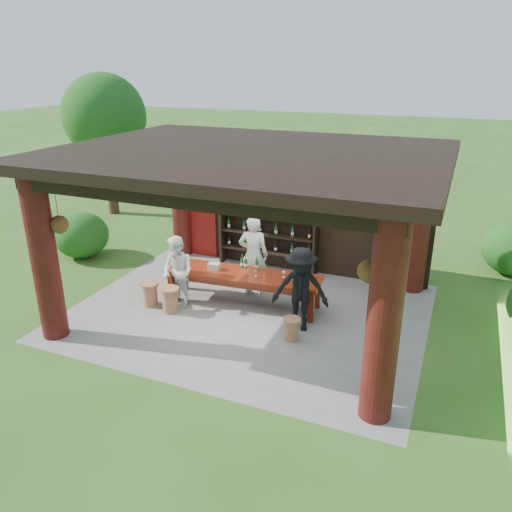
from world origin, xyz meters
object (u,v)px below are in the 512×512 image
at_px(wine_shelf, 268,226).
at_px(host, 253,255).
at_px(tasting_table, 243,278).
at_px(stool_near_right, 292,328).
at_px(stool_far_left, 150,293).
at_px(napkin_basket, 214,266).
at_px(guest_man, 300,290).
at_px(guest_woman, 178,272).
at_px(stool_near_left, 170,299).

relative_size(wine_shelf, host, 1.40).
relative_size(tasting_table, stool_near_right, 7.73).
height_order(stool_far_left, napkin_basket, napkin_basket).
relative_size(guest_man, napkin_basket, 6.74).
height_order(stool_near_right, guest_woman, guest_woman).
distance_m(stool_near_left, host, 2.14).
xyz_separation_m(guest_man, napkin_basket, (-2.20, 0.53, -0.06)).
distance_m(tasting_table, stool_near_left, 1.66).
distance_m(wine_shelf, stool_near_left, 3.40).
bearing_deg(stool_far_left, napkin_basket, 33.96).
bearing_deg(stool_near_right, tasting_table, 145.22).
relative_size(stool_near_right, stool_far_left, 0.84).
bearing_deg(guest_man, tasting_table, 146.30).
height_order(wine_shelf, host, wine_shelf).
height_order(stool_far_left, guest_woman, guest_woman).
height_order(guest_man, napkin_basket, guest_man).
bearing_deg(tasting_table, wine_shelf, 97.28).
relative_size(wine_shelf, guest_woman, 1.64).
relative_size(host, guest_man, 1.07).
relative_size(stool_near_left, host, 0.30).
xyz_separation_m(stool_near_right, stool_far_left, (-3.39, 0.18, 0.05)).
distance_m(wine_shelf, guest_man, 3.29).
height_order(stool_near_left, napkin_basket, napkin_basket).
distance_m(stool_near_left, guest_woman, 0.61).
xyz_separation_m(host, guest_man, (1.53, -1.22, -0.06)).
relative_size(host, napkin_basket, 7.23).
bearing_deg(stool_near_right, stool_far_left, 176.89).
xyz_separation_m(stool_near_right, guest_woman, (-2.80, 0.44, 0.56)).
bearing_deg(host, stool_near_left, 37.94).
xyz_separation_m(stool_far_left, guest_man, (3.39, 0.27, 0.59)).
xyz_separation_m(stool_near_right, host, (-1.53, 1.68, 0.70)).
relative_size(stool_near_right, guest_man, 0.26).
height_order(stool_far_left, host, host).
height_order(guest_woman, napkin_basket, guest_woman).
height_order(wine_shelf, stool_near_right, wine_shelf).
xyz_separation_m(wine_shelf, guest_woman, (-1.03, -2.77, -0.36)).
bearing_deg(guest_man, napkin_basket, 153.81).
bearing_deg(wine_shelf, tasting_table, -82.72).
xyz_separation_m(wine_shelf, stool_near_left, (-1.04, -3.12, -0.86)).
relative_size(stool_far_left, host, 0.29).
height_order(wine_shelf, tasting_table, wine_shelf).
height_order(stool_near_right, napkin_basket, napkin_basket).
bearing_deg(napkin_basket, stool_near_right, -24.29).
bearing_deg(wine_shelf, guest_man, -57.19).
distance_m(tasting_table, stool_near_right, 1.86).
bearing_deg(wine_shelf, stool_near_left, -108.50).
relative_size(stool_far_left, napkin_basket, 2.08).
distance_m(wine_shelf, stool_near_right, 3.78).
xyz_separation_m(wine_shelf, napkin_basket, (-0.42, -2.22, -0.34)).
relative_size(stool_near_right, napkin_basket, 1.75).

